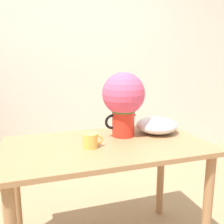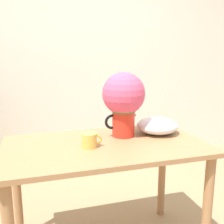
% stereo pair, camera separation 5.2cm
% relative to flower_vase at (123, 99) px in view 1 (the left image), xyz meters
% --- Properties ---
extents(wall_back, '(8.00, 0.05, 2.60)m').
position_rel_flower_vase_xyz_m(wall_back, '(-0.02, 1.56, 0.24)').
color(wall_back, silver).
rests_on(wall_back, ground_plane).
extents(table, '(1.28, 0.72, 0.80)m').
position_rel_flower_vase_xyz_m(table, '(-0.17, -0.12, -0.39)').
color(table, '#A3754C').
rests_on(table, ground_plane).
extents(flower_vase, '(0.29, 0.29, 0.44)m').
position_rel_flower_vase_xyz_m(flower_vase, '(0.00, 0.00, 0.00)').
color(flower_vase, red).
rests_on(flower_vase, table).
extents(coffee_mug, '(0.13, 0.09, 0.09)m').
position_rel_flower_vase_xyz_m(coffee_mug, '(-0.27, -0.16, -0.22)').
color(coffee_mug, gold).
rests_on(coffee_mug, table).
extents(white_bowl, '(0.30, 0.30, 0.11)m').
position_rel_flower_vase_xyz_m(white_bowl, '(0.26, -0.01, -0.20)').
color(white_bowl, silver).
rests_on(white_bowl, table).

